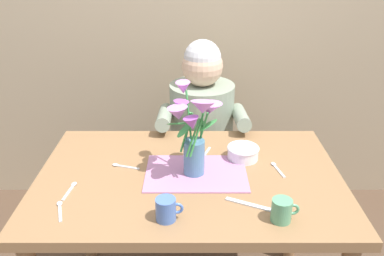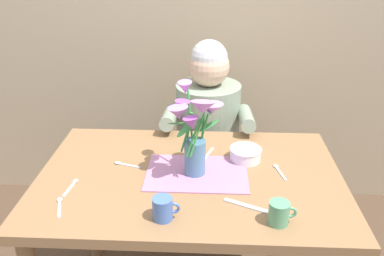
{
  "view_description": "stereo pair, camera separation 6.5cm",
  "coord_description": "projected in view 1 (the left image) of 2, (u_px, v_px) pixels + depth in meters",
  "views": [
    {
      "loc": [
        0.01,
        -1.39,
        1.59
      ],
      "look_at": [
        0.01,
        0.05,
        0.92
      ],
      "focal_mm": 38.24,
      "sensor_mm": 36.0,
      "label": 1
    },
    {
      "loc": [
        0.08,
        -1.39,
        1.59
      ],
      "look_at": [
        0.01,
        0.05,
        0.92
      ],
      "focal_mm": 38.24,
      "sensor_mm": 36.0,
      "label": 2
    }
  ],
  "objects": [
    {
      "name": "flower_vase",
      "position": [
        196.0,
        128.0,
        1.54
      ],
      "size": [
        0.22,
        0.25,
        0.36
      ],
      "color": "teal",
      "rests_on": "dining_table"
    },
    {
      "name": "dining_table",
      "position": [
        191.0,
        195.0,
        1.66
      ],
      "size": [
        1.2,
        0.8,
        0.74
      ],
      "color": "olive",
      "rests_on": "ground_plane"
    },
    {
      "name": "ceramic_mug",
      "position": [
        283.0,
        211.0,
        1.34
      ],
      "size": [
        0.09,
        0.07,
        0.08
      ],
      "color": "#569970",
      "rests_on": "dining_table"
    },
    {
      "name": "coffee_cup",
      "position": [
        168.0,
        209.0,
        1.35
      ],
      "size": [
        0.09,
        0.07,
        0.08
      ],
      "color": "#476BB7",
      "rests_on": "dining_table"
    },
    {
      "name": "wood_panel_backdrop",
      "position": [
        192.0,
        3.0,
        2.35
      ],
      "size": [
        4.0,
        0.1,
        2.5
      ],
      "primitive_type": "cube",
      "color": "tan",
      "rests_on": "ground_plane"
    },
    {
      "name": "ceramic_bowl",
      "position": [
        244.0,
        152.0,
        1.72
      ],
      "size": [
        0.14,
        0.14,
        0.06
      ],
      "color": "white",
      "rests_on": "dining_table"
    },
    {
      "name": "spoon_3",
      "position": [
        73.0,
        188.0,
        1.53
      ],
      "size": [
        0.03,
        0.12,
        0.01
      ],
      "color": "silver",
      "rests_on": "dining_table"
    },
    {
      "name": "spoon_1",
      "position": [
        206.0,
        155.0,
        1.75
      ],
      "size": [
        0.05,
        0.12,
        0.01
      ],
      "color": "silver",
      "rests_on": "dining_table"
    },
    {
      "name": "spoon_4",
      "position": [
        277.0,
        167.0,
        1.66
      ],
      "size": [
        0.04,
        0.12,
        0.01
      ],
      "color": "silver",
      "rests_on": "dining_table"
    },
    {
      "name": "striped_placemat",
      "position": [
        197.0,
        173.0,
        1.62
      ],
      "size": [
        0.4,
        0.28,
        0.0
      ],
      "primitive_type": "cube",
      "color": "#B275A3",
      "rests_on": "dining_table"
    },
    {
      "name": "seated_person",
      "position": [
        203.0,
        143.0,
        2.25
      ],
      "size": [
        0.45,
        0.47,
        1.14
      ],
      "rotation": [
        0.0,
        0.0,
        0.01
      ],
      "color": "#4C4C56",
      "rests_on": "ground_plane"
    },
    {
      "name": "spoon_2",
      "position": [
        123.0,
        166.0,
        1.67
      ],
      "size": [
        0.12,
        0.05,
        0.01
      ],
      "color": "silver",
      "rests_on": "dining_table"
    },
    {
      "name": "spoon_0",
      "position": [
        61.0,
        207.0,
        1.42
      ],
      "size": [
        0.05,
        0.12,
        0.01
      ],
      "color": "silver",
      "rests_on": "dining_table"
    },
    {
      "name": "dinner_knife",
      "position": [
        253.0,
        205.0,
        1.43
      ],
      "size": [
        0.18,
        0.1,
        0.0
      ],
      "primitive_type": "cube",
      "rotation": [
        0.0,
        0.0,
        -0.44
      ],
      "color": "silver",
      "rests_on": "dining_table"
    }
  ]
}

